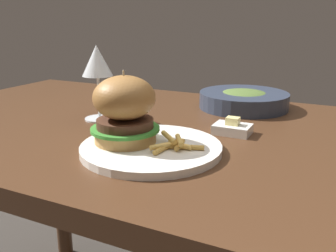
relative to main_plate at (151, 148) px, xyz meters
name	(u,v)px	position (x,y,z in m)	size (l,w,h in m)	color
dining_table	(170,164)	(-0.04, 0.16, -0.10)	(1.42, 0.77, 0.74)	#472B19
main_plate	(151,148)	(0.00, 0.00, 0.00)	(0.26, 0.26, 0.01)	white
burger_sandwich	(125,109)	(-0.05, -0.01, 0.07)	(0.13, 0.13, 0.13)	#B78447
fries_pile	(174,144)	(0.05, 0.00, 0.02)	(0.09, 0.08, 0.02)	gold
wine_glass	(97,64)	(-0.22, 0.14, 0.13)	(0.07, 0.07, 0.18)	silver
butter_dish	(232,128)	(0.10, 0.17, 0.00)	(0.08, 0.06, 0.04)	white
soup_bowl	(244,99)	(0.06, 0.41, 0.02)	(0.24, 0.24, 0.05)	#2D384C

